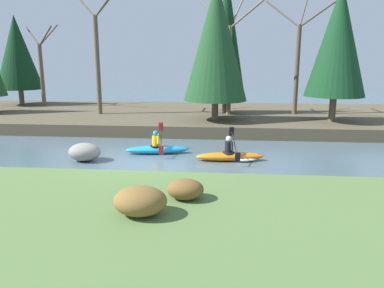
{
  "coord_description": "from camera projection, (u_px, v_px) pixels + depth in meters",
  "views": [
    {
      "loc": [
        3.04,
        -13.17,
        3.94
      ],
      "look_at": [
        1.64,
        1.74,
        0.55
      ],
      "focal_mm": 35.0,
      "sensor_mm": 36.0,
      "label": 1
    }
  ],
  "objects": [
    {
      "name": "conifer_tree_mid_left",
      "position": [
        216.0,
        41.0,
        19.88
      ],
      "size": [
        3.44,
        3.44,
        7.43
      ],
      "color": "brown",
      "rests_on": "riverbank_far"
    },
    {
      "name": "conifer_tree_mid_right",
      "position": [
        338.0,
        41.0,
        19.51
      ],
      "size": [
        3.15,
        3.15,
        7.17
      ],
      "color": "brown",
      "rests_on": "riverbank_far"
    },
    {
      "name": "riverbank_far",
      "position": [
        180.0,
        117.0,
        24.27
      ],
      "size": [
        44.0,
        10.97,
        0.63
      ],
      "color": "brown",
      "rests_on": "ground"
    },
    {
      "name": "bare_tree_upstream",
      "position": [
        42.0,
        68.0,
        26.62
      ],
      "size": [
        3.23,
        3.19,
        5.83
      ],
      "color": "brown",
      "rests_on": "riverbank_far"
    },
    {
      "name": "kayaker_middle",
      "position": [
        158.0,
        148.0,
        15.99
      ],
      "size": [
        2.79,
        2.06,
        1.2
      ],
      "rotation": [
        0.0,
        0.0,
        0.17
      ],
      "color": "#1993D6",
      "rests_on": "ground"
    },
    {
      "name": "ground_plane",
      "position": [
        144.0,
        168.0,
        13.93
      ],
      "size": [
        90.0,
        90.0,
        0.0
      ],
      "primitive_type": "plane",
      "color": "#4C606B"
    },
    {
      "name": "shrub_clump_nearest",
      "position": [
        140.0,
        201.0,
        8.33
      ],
      "size": [
        1.21,
        1.01,
        0.65
      ],
      "color": "brown",
      "rests_on": "riverbank_near"
    },
    {
      "name": "shrub_clump_second",
      "position": [
        185.0,
        189.0,
        9.31
      ],
      "size": [
        0.93,
        0.78,
        0.5
      ],
      "color": "brown",
      "rests_on": "riverbank_near"
    },
    {
      "name": "bare_tree_downstream",
      "position": [
        298.0,
        59.0,
        22.59
      ],
      "size": [
        3.91,
        3.86,
        7.12
      ],
      "color": "brown",
      "rests_on": "riverbank_far"
    },
    {
      "name": "boulder_midstream",
      "position": [
        85.0,
        152.0,
        14.82
      ],
      "size": [
        1.27,
        1.0,
        0.72
      ],
      "color": "gray",
      "rests_on": "ground"
    },
    {
      "name": "conifer_tree_centre",
      "position": [
        227.0,
        37.0,
        22.62
      ],
      "size": [
        2.4,
        2.4,
        8.25
      ],
      "color": "brown",
      "rests_on": "riverbank_far"
    },
    {
      "name": "conifer_tree_far_left",
      "position": [
        17.0,
        53.0,
        27.25
      ],
      "size": [
        3.3,
        3.3,
        6.46
      ],
      "color": "brown",
      "rests_on": "riverbank_far"
    },
    {
      "name": "bare_tree_mid_upstream",
      "position": [
        98.0,
        53.0,
        22.67
      ],
      "size": [
        4.3,
        4.25,
        7.87
      ],
      "color": "brown",
      "rests_on": "riverbank_far"
    },
    {
      "name": "kayaker_lead",
      "position": [
        233.0,
        156.0,
        14.87
      ],
      "size": [
        2.79,
        2.07,
        1.2
      ],
      "rotation": [
        0.0,
        0.0,
        0.11
      ],
      "color": "orange",
      "rests_on": "ground"
    },
    {
      "name": "bare_tree_mid_downstream",
      "position": [
        230.0,
        60.0,
        22.5
      ],
      "size": [
        3.85,
        3.81,
        7.02
      ],
      "color": "#7A664C",
      "rests_on": "riverbank_far"
    },
    {
      "name": "riverbank_near",
      "position": [
        85.0,
        231.0,
        8.19
      ],
      "size": [
        44.0,
        7.48,
        0.53
      ],
      "color": "#56753D",
      "rests_on": "ground"
    }
  ]
}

